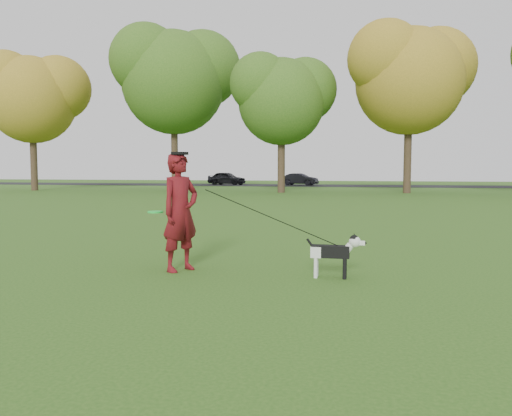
% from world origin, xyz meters
% --- Properties ---
extents(ground, '(120.00, 120.00, 0.00)m').
position_xyz_m(ground, '(0.00, 0.00, 0.00)').
color(ground, '#285116').
rests_on(ground, ground).
extents(road, '(120.00, 7.00, 0.02)m').
position_xyz_m(road, '(0.00, 40.00, 0.01)').
color(road, black).
rests_on(road, ground).
extents(man, '(0.68, 0.77, 1.77)m').
position_xyz_m(man, '(-1.29, 0.20, 0.88)').
color(man, '#580C18').
rests_on(man, ground).
extents(dog, '(0.84, 0.17, 0.64)m').
position_xyz_m(dog, '(1.00, 0.18, 0.39)').
color(dog, black).
rests_on(dog, ground).
extents(car_left, '(3.96, 2.28, 1.27)m').
position_xyz_m(car_left, '(-11.81, 40.00, 0.65)').
color(car_left, black).
rests_on(car_left, road).
extents(car_mid, '(3.62, 1.98, 1.13)m').
position_xyz_m(car_mid, '(-4.66, 40.00, 0.58)').
color(car_mid, black).
rests_on(car_mid, road).
extents(man_held_items, '(2.89, 0.34, 1.35)m').
position_xyz_m(man_held_items, '(0.03, 0.16, 0.86)').
color(man_held_items, '#1CDE3E').
rests_on(man_held_items, ground).
extents(tree_row, '(51.74, 8.86, 12.01)m').
position_xyz_m(tree_row, '(-1.43, 26.07, 7.41)').
color(tree_row, '#38281C').
rests_on(tree_row, ground).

